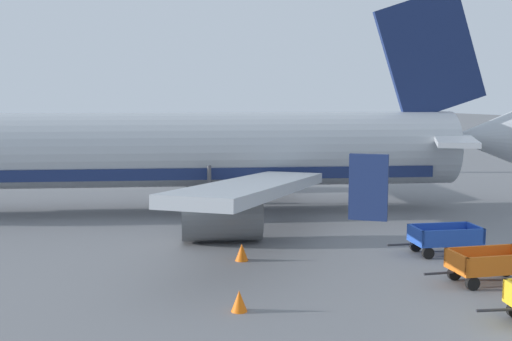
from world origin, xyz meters
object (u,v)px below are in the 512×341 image
baggage_cart_fourth_in_row (490,265)px  traffic_cone_near_plane (242,252)px  traffic_cone_mid_apron (239,301)px  baggage_cart_far_end (445,238)px  airplane (179,152)px

baggage_cart_fourth_in_row → traffic_cone_near_plane: (-5.18, 6.72, -0.29)m
traffic_cone_near_plane → traffic_cone_mid_apron: (-2.96, -4.59, -0.01)m
baggage_cart_far_end → traffic_cone_mid_apron: baggage_cart_far_end is taller
baggage_cart_fourth_in_row → baggage_cart_far_end: 3.74m
baggage_cart_far_end → baggage_cart_fourth_in_row: bearing=-117.5°
traffic_cone_near_plane → baggage_cart_fourth_in_row: bearing=-52.4°
baggage_cart_far_end → traffic_cone_near_plane: (-6.91, 3.40, -0.29)m
baggage_cart_fourth_in_row → traffic_cone_near_plane: size_ratio=5.68×
baggage_cart_far_end → traffic_cone_mid_apron: 9.95m
airplane → baggage_cart_fourth_in_row: 16.87m
airplane → traffic_cone_near_plane: bearing=-103.8°
airplane → baggage_cart_far_end: bearing=-71.0°
baggage_cart_far_end → traffic_cone_near_plane: size_ratio=5.63×
traffic_cone_near_plane → traffic_cone_mid_apron: traffic_cone_near_plane is taller
traffic_cone_mid_apron → baggage_cart_far_end: bearing=6.9°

